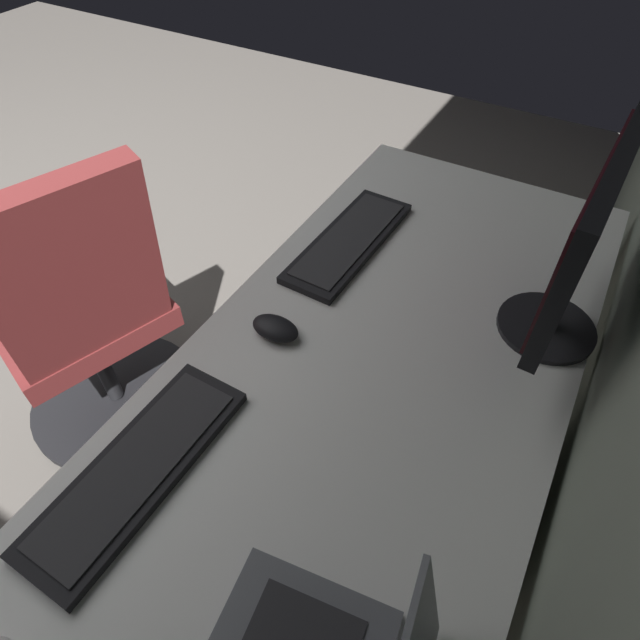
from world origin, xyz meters
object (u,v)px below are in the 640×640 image
(keyboard_spare, at_px, (138,468))
(monitor_primary, at_px, (583,241))
(keyboard_main, at_px, (349,241))
(mouse_main, at_px, (275,328))
(drawer_pedestal, at_px, (368,474))
(office_chair, at_px, (89,328))

(keyboard_spare, bearing_deg, monitor_primary, 142.60)
(keyboard_main, xyz_separation_m, mouse_main, (0.34, 0.01, 0.01))
(monitor_primary, bearing_deg, keyboard_main, -95.48)
(monitor_primary, distance_m, keyboard_main, 0.54)
(drawer_pedestal, relative_size, keyboard_spare, 1.65)
(keyboard_main, bearing_deg, monitor_primary, 84.52)
(monitor_primary, height_order, keyboard_spare, monitor_primary)
(monitor_primary, xyz_separation_m, keyboard_spare, (0.67, -0.51, -0.22))
(drawer_pedestal, relative_size, monitor_primary, 1.47)
(keyboard_spare, distance_m, mouse_main, 0.38)
(keyboard_main, xyz_separation_m, keyboard_spare, (0.71, -0.02, 0.00))
(monitor_primary, height_order, keyboard_main, monitor_primary)
(drawer_pedestal, height_order, keyboard_spare, keyboard_spare)
(keyboard_spare, height_order, office_chair, office_chair)
(keyboard_spare, bearing_deg, office_chair, -119.36)
(office_chair, bearing_deg, keyboard_main, 122.06)
(drawer_pedestal, xyz_separation_m, monitor_primary, (-0.29, 0.24, 0.61))
(drawer_pedestal, bearing_deg, keyboard_main, -143.89)
(office_chair, bearing_deg, monitor_primary, 107.03)
(drawer_pedestal, distance_m, monitor_primary, 0.72)
(monitor_primary, distance_m, keyboard_spare, 0.87)
(keyboard_main, relative_size, office_chair, 0.44)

